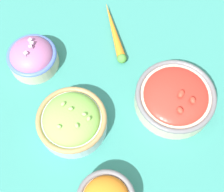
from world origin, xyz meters
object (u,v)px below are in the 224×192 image
object	(u,v)px
bowl_lettuce	(72,120)
bowl_cherry_tomatoes	(175,97)
bowl_red_onion	(32,57)
loose_carrot	(114,33)

from	to	relation	value
bowl_lettuce	bowl_cherry_tomatoes	distance (m)	0.24
bowl_red_onion	loose_carrot	world-z (taller)	bowl_red_onion
bowl_red_onion	bowl_lettuce	size ratio (longest dim) A/B	0.78
bowl_lettuce	loose_carrot	distance (m)	0.27
bowl_lettuce	loose_carrot	bearing A→B (deg)	120.27
bowl_red_onion	bowl_cherry_tomatoes	bearing A→B (deg)	33.36
bowl_cherry_tomatoes	bowl_red_onion	bearing A→B (deg)	-146.64
bowl_lettuce	bowl_cherry_tomatoes	bearing A→B (deg)	64.88
bowl_red_onion	bowl_cherry_tomatoes	world-z (taller)	bowl_red_onion
bowl_red_onion	bowl_lettuce	world-z (taller)	bowl_lettuce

